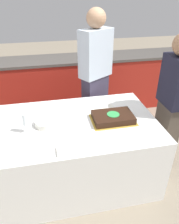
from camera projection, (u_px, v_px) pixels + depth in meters
ground_plane at (70, 176)px, 2.54m from camera, size 14.00×14.00×0.00m
back_counter at (56, 86)px, 3.66m from camera, size 4.40×0.58×0.92m
dining_table at (68, 152)px, 2.35m from camera, size 1.81×1.05×0.74m
cake at (113, 117)px, 2.20m from camera, size 0.44×0.31×0.07m
plate_stack at (47, 122)px, 2.13m from camera, size 0.23×0.23×0.05m
wine_glass at (25, 120)px, 1.97m from camera, size 0.06×0.06×0.20m
side_plate_near_cake at (104, 107)px, 2.45m from camera, size 0.21×0.21×0.00m
utensil_pile at (66, 151)px, 1.79m from camera, size 0.15×0.12×0.02m
person_cutting_cake at (95, 77)px, 2.79m from camera, size 0.45×0.39×1.72m
person_seated_right at (171, 104)px, 2.32m from camera, size 0.22×0.34×1.57m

